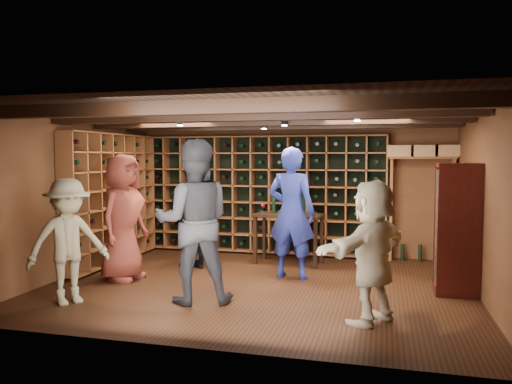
% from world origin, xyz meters
% --- Properties ---
extents(ground, '(6.00, 6.00, 0.00)m').
position_xyz_m(ground, '(0.00, 0.00, 0.00)').
color(ground, '#341B0E').
rests_on(ground, ground).
extents(room_shell, '(6.00, 6.00, 6.00)m').
position_xyz_m(room_shell, '(0.00, 0.05, 2.42)').
color(room_shell, brown).
rests_on(room_shell, ground).
extents(wine_rack_back, '(4.65, 0.30, 2.20)m').
position_xyz_m(wine_rack_back, '(-0.52, 2.33, 1.15)').
color(wine_rack_back, brown).
rests_on(wine_rack_back, ground).
extents(wine_rack_left, '(0.30, 2.65, 2.20)m').
position_xyz_m(wine_rack_left, '(-2.83, 0.82, 1.15)').
color(wine_rack_left, brown).
rests_on(wine_rack_left, ground).
extents(crate_shelf, '(1.20, 0.32, 2.07)m').
position_xyz_m(crate_shelf, '(2.41, 2.32, 1.57)').
color(crate_shelf, brown).
rests_on(crate_shelf, ground).
extents(display_cabinet, '(0.55, 0.50, 1.75)m').
position_xyz_m(display_cabinet, '(2.71, 0.20, 0.86)').
color(display_cabinet, '#390F0B').
rests_on(display_cabinet, ground).
extents(man_blue_shirt, '(0.79, 0.58, 2.02)m').
position_xyz_m(man_blue_shirt, '(0.39, 0.56, 1.01)').
color(man_blue_shirt, navy).
rests_on(man_blue_shirt, ground).
extents(man_grey_suit, '(1.22, 1.09, 2.08)m').
position_xyz_m(man_grey_suit, '(-0.59, -1.03, 1.04)').
color(man_grey_suit, black).
rests_on(man_grey_suit, ground).
extents(guest_red_floral, '(0.70, 0.99, 1.91)m').
position_xyz_m(guest_red_floral, '(-2.05, -0.20, 0.95)').
color(guest_red_floral, maroon).
rests_on(guest_red_floral, ground).
extents(guest_woman_black, '(1.01, 1.03, 1.74)m').
position_xyz_m(guest_woman_black, '(-1.30, 0.77, 0.87)').
color(guest_woman_black, black).
rests_on(guest_woman_black, ground).
extents(guest_khaki, '(1.09, 1.18, 1.59)m').
position_xyz_m(guest_khaki, '(-2.11, -1.49, 0.80)').
color(guest_khaki, gray).
rests_on(guest_khaki, ground).
extents(guest_beige, '(1.22, 1.51, 1.61)m').
position_xyz_m(guest_beige, '(1.64, -1.27, 0.81)').
color(guest_beige, tan).
rests_on(guest_beige, ground).
extents(tasting_table, '(1.21, 0.69, 1.16)m').
position_xyz_m(tasting_table, '(0.16, 1.54, 0.77)').
color(tasting_table, black).
rests_on(tasting_table, ground).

